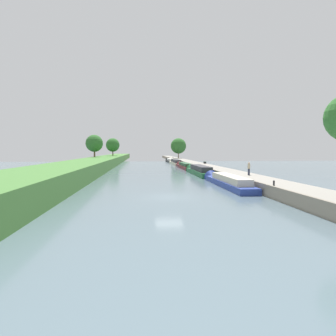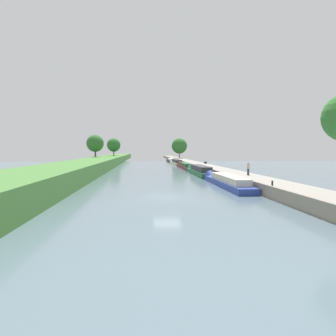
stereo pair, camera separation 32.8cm
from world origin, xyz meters
The scene contains 16 objects.
ground_plane centered at (0.00, 0.00, 0.00)m, with size 160.00×160.00×0.00m, color slate.
left_grassy_bank centered at (-13.26, 0.00, 1.11)m, with size 8.24×260.00×2.23m.
right_towpath centered at (10.99, 0.00, 0.55)m, with size 3.70×260.00×1.09m.
stone_quay centered at (9.02, 0.00, 0.57)m, with size 0.25×260.00×1.14m.
narrowboat_blue centered at (7.66, 7.34, 0.56)m, with size 2.07×15.16×2.03m.
narrowboat_green centered at (7.54, 22.99, 0.66)m, with size 2.17×15.60×2.28m.
narrowboat_maroon centered at (7.51, 39.84, 0.54)m, with size 1.88×16.33×1.87m.
narrowboat_cream centered at (7.47, 57.18, 0.62)m, with size 2.14×16.82×2.19m.
narrowboat_black centered at (7.57, 73.86, 0.51)m, with size 2.06×15.94×1.96m.
tree_rightbank_midnear centered at (11.81, 82.80, 5.85)m, with size 6.02×6.02×7.78m.
tree_leftbank_downstream centered at (-16.55, 59.72, 6.25)m, with size 5.10×5.10×6.58m.
tree_leftbank_upstream centered at (-12.75, 75.54, 6.05)m, with size 4.80×4.80×6.23m.
person_walking centered at (11.16, 9.11, 1.96)m, with size 0.34×0.34×1.66m.
mooring_bollard_near centered at (9.44, -1.21, 1.32)m, with size 0.16×0.16×0.45m.
mooring_bollard_far centered at (9.44, 80.88, 1.32)m, with size 0.16×0.16×0.45m.
park_bench centered at (12.39, 39.34, 1.44)m, with size 0.44×1.50×0.47m.
Camera 2 is at (-2.16, -25.34, 4.32)m, focal length 29.80 mm.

